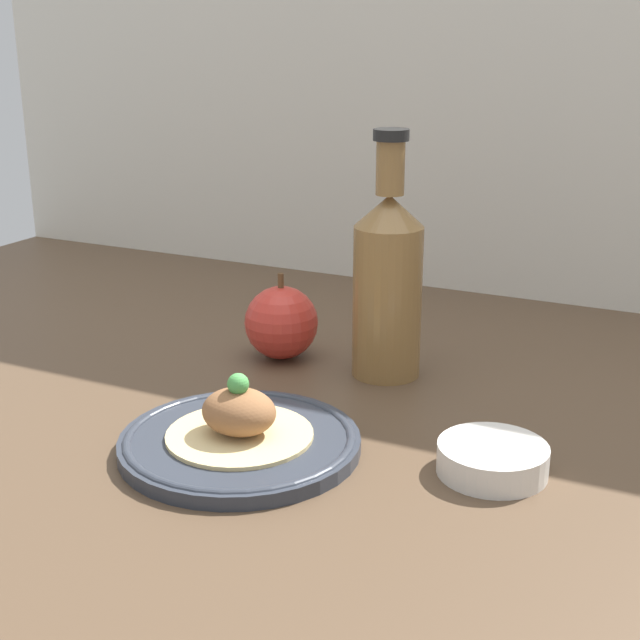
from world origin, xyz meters
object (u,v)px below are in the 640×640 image
Objects in this scene: plated_food at (239,417)px; dipping_bowl at (492,459)px; apple at (281,322)px; cider_bottle at (388,280)px; plate at (240,442)px.

dipping_bowl is at bearing 14.76° from plated_food.
apple is 35.37cm from dipping_bowl.
cider_bottle is 2.64× the size of apple.
plate is at bearing -165.24° from dipping_bowl.
plate is 25.10cm from apple.
plate is 2.30× the size of dipping_bowl.
apple is (-8.21, 23.46, 1.03)cm from plated_food.
plated_food is at bearing -165.24° from dipping_bowl.
dipping_bowl is at bearing -29.91° from apple.
dipping_bowl is (22.34, 5.89, 0.48)cm from plate.
apple is at bearing 109.29° from plate.
apple is at bearing 109.29° from plated_food.
cider_bottle is at bearing 78.41° from plated_food.
plated_food is at bearing -101.59° from cider_bottle.
cider_bottle reaches higher than apple.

